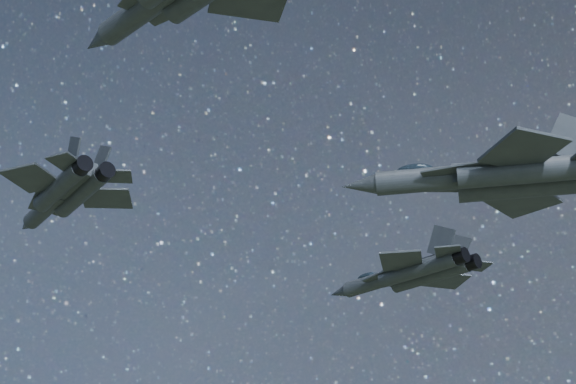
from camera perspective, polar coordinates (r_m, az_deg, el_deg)
The scene contains 3 objects.
jet_lead at distance 75.03m, azimuth -13.09°, elevation -0.04°, with size 15.20×10.01×3.89m.
jet_left at distance 88.82m, azimuth 7.38°, elevation -4.77°, with size 16.96×11.72×4.26m.
jet_slot at distance 61.41m, azimuth 12.60°, elevation 0.90°, with size 17.40×11.53×4.44m.
Camera 1 is at (29.25, -53.46, 119.26)m, focal length 60.00 mm.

